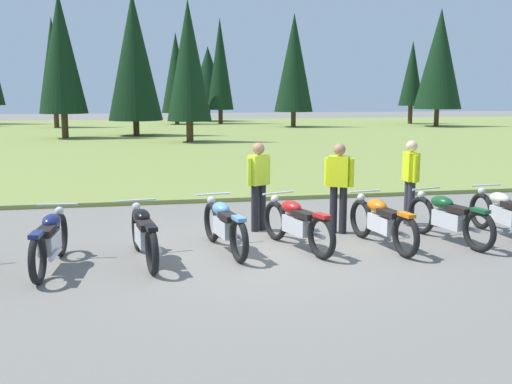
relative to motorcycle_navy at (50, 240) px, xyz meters
name	(u,v)px	position (x,y,z in m)	size (l,w,h in m)	color
ground_plane	(263,252)	(3.27, 0.29, -0.44)	(140.00, 140.00, 0.00)	slate
grass_moorland	(174,136)	(3.27, 26.81, -0.39)	(80.00, 44.00, 0.10)	olive
forest_treeline	(198,65)	(5.52, 33.82, 4.17)	(38.77, 27.68, 8.79)	#47331E
motorcycle_navy	(50,240)	(0.00, 0.00, 0.00)	(0.62, 2.10, 0.88)	black
motorcycle_black	(144,234)	(1.36, 0.13, 0.00)	(0.66, 2.09, 0.88)	black
motorcycle_sky_blue	(224,225)	(2.66, 0.48, 0.00)	(0.69, 2.08, 0.88)	black
motorcycle_red	(297,223)	(3.86, 0.40, 0.00)	(0.86, 2.03, 0.88)	black
motorcycle_orange	(382,221)	(5.30, 0.25, 0.00)	(0.66, 2.09, 0.88)	black
motorcycle_british_green	(448,217)	(6.56, 0.33, 0.00)	(0.76, 2.06, 0.88)	black
motorcycle_cream	(505,213)	(7.75, 0.46, 0.00)	(0.62, 2.10, 0.88)	black
rider_near_row_end	(259,181)	(3.49, 1.80, 0.51)	(0.49, 0.37, 1.67)	black
rider_in_hivis_vest	(410,177)	(6.50, 1.72, 0.51)	(0.25, 0.55, 1.67)	#2D2D38
rider_checking_bike	(339,183)	(4.90, 1.33, 0.51)	(0.48, 0.37, 1.67)	black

